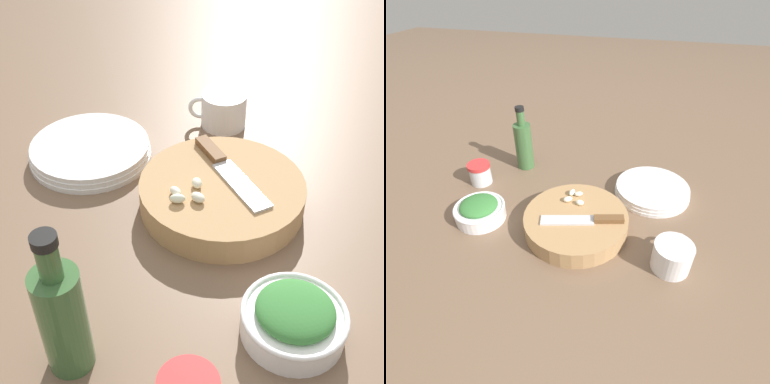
# 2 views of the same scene
# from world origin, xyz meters

# --- Properties ---
(ground_plane) EXTENTS (5.00, 5.00, 0.00)m
(ground_plane) POSITION_xyz_m (0.00, 0.00, 0.00)
(ground_plane) COLOR brown
(cutting_board) EXTENTS (0.27, 0.27, 0.05)m
(cutting_board) POSITION_xyz_m (0.05, -0.08, 0.02)
(cutting_board) COLOR tan
(cutting_board) RESTS_ON ground_plane
(chef_knife) EXTENTS (0.21, 0.08, 0.01)m
(chef_knife) POSITION_xyz_m (0.08, -0.09, 0.05)
(chef_knife) COLOR brown
(chef_knife) RESTS_ON cutting_board
(garlic_cloves) EXTENTS (0.06, 0.06, 0.02)m
(garlic_cloves) POSITION_xyz_m (0.03, -0.02, 0.06)
(garlic_cloves) COLOR silver
(garlic_cloves) RESTS_ON cutting_board
(herb_bowl) EXTENTS (0.14, 0.14, 0.06)m
(herb_bowl) POSITION_xyz_m (-0.22, -0.11, 0.03)
(herb_bowl) COLOR white
(herb_bowl) RESTS_ON ground_plane
(spice_jar) EXTENTS (0.07, 0.07, 0.07)m
(spice_jar) POSITION_xyz_m (-0.30, 0.05, 0.04)
(spice_jar) COLOR silver
(spice_jar) RESTS_ON ground_plane
(coffee_mug) EXTENTS (0.09, 0.12, 0.07)m
(coffee_mug) POSITION_xyz_m (0.30, -0.14, 0.04)
(coffee_mug) COLOR white
(coffee_mug) RESTS_ON ground_plane
(plate_stack) EXTENTS (0.23, 0.23, 0.03)m
(plate_stack) POSITION_xyz_m (0.23, 0.13, 0.01)
(plate_stack) COLOR white
(plate_stack) RESTS_ON ground_plane
(oil_bottle) EXTENTS (0.06, 0.06, 0.22)m
(oil_bottle) POSITION_xyz_m (-0.20, 0.17, 0.09)
(oil_bottle) COLOR #3D6638
(oil_bottle) RESTS_ON ground_plane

